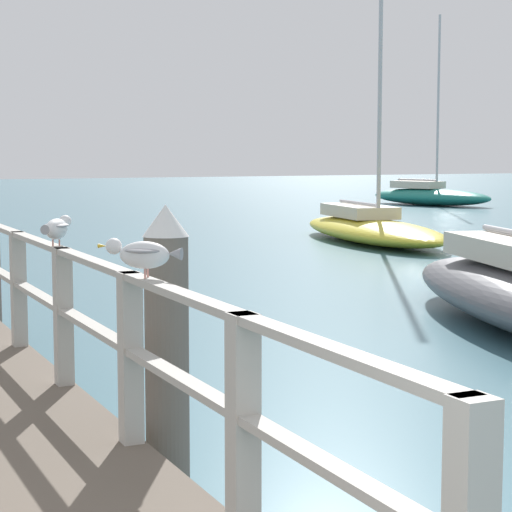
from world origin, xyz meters
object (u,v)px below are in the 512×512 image
(dock_piling_near, at_px, (167,353))
(boat_3, at_px, (371,227))
(seagull_background, at_px, (57,228))
(boat_2, at_px, (430,195))
(seagull_foreground, at_px, (143,253))

(dock_piling_near, xyz_separation_m, boat_3, (10.72, 14.76, -0.58))
(dock_piling_near, bearing_deg, boat_3, 54.01)
(seagull_background, bearing_deg, boat_2, 85.99)
(seagull_background, height_order, boat_2, boat_2)
(dock_piling_near, relative_size, boat_3, 0.21)
(seagull_foreground, relative_size, seagull_background, 0.99)
(seagull_foreground, bearing_deg, boat_3, 1.11)
(boat_2, bearing_deg, boat_3, 33.14)
(seagull_foreground, bearing_deg, boat_2, -0.96)
(boat_3, bearing_deg, seagull_background, 59.17)
(seagull_background, bearing_deg, boat_3, 86.26)
(dock_piling_near, xyz_separation_m, seagull_foreground, (-0.39, -0.70, 0.72))
(boat_2, xyz_separation_m, boat_3, (-11.17, -13.30, -0.05))
(seagull_background, bearing_deg, dock_piling_near, -38.00)
(boat_3, bearing_deg, boat_2, -121.39)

